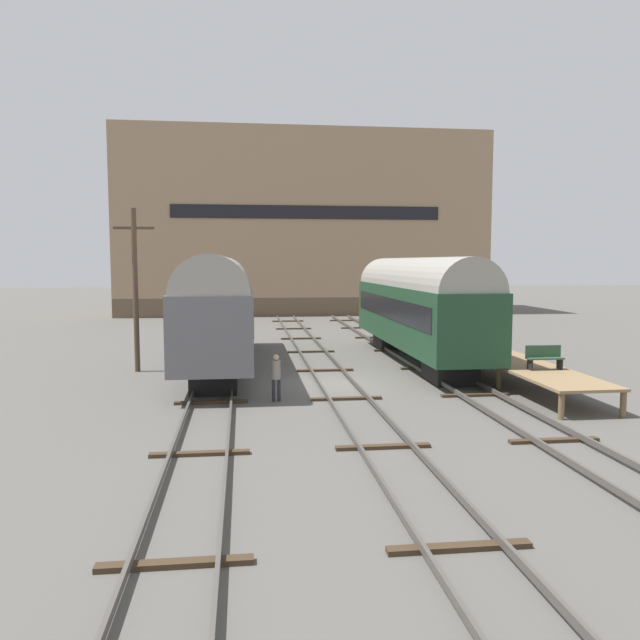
# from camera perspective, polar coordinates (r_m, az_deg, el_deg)

# --- Properties ---
(ground_plane) EXTENTS (200.00, 200.00, 0.00)m
(ground_plane) POSITION_cam_1_polar(r_m,az_deg,el_deg) (25.90, 1.34, -5.87)
(ground_plane) COLOR #56544F
(track_left) EXTENTS (2.60, 60.00, 0.26)m
(track_left) POSITION_cam_1_polar(r_m,az_deg,el_deg) (25.63, -9.58, -5.74)
(track_left) COLOR #4C4742
(track_left) RESTS_ON ground
(track_middle) EXTENTS (2.60, 60.00, 0.26)m
(track_middle) POSITION_cam_1_polar(r_m,az_deg,el_deg) (25.87, 1.35, -5.56)
(track_middle) COLOR #4C4742
(track_middle) RESTS_ON ground
(track_right) EXTENTS (2.60, 60.00, 0.26)m
(track_right) POSITION_cam_1_polar(r_m,az_deg,el_deg) (27.01, 11.70, -5.20)
(track_right) COLOR #4C4742
(track_right) RESTS_ON ground
(train_car_grey) EXTENTS (3.09, 16.97, 5.32)m
(train_car_grey) POSITION_cam_1_polar(r_m,az_deg,el_deg) (30.07, -9.27, 1.43)
(train_car_grey) COLOR black
(train_car_grey) RESTS_ON ground
(train_car_green) EXTENTS (2.97, 15.66, 5.24)m
(train_car_green) POSITION_cam_1_polar(r_m,az_deg,el_deg) (31.39, 8.88, 1.53)
(train_car_green) COLOR black
(train_car_green) RESTS_ON ground
(station_platform) EXTENTS (2.42, 10.25, 0.96)m
(station_platform) POSITION_cam_1_polar(r_m,az_deg,el_deg) (26.30, 18.15, -4.04)
(station_platform) COLOR #8C704C
(station_platform) RESTS_ON ground
(bench) EXTENTS (1.40, 0.40, 0.91)m
(bench) POSITION_cam_1_polar(r_m,az_deg,el_deg) (25.20, 19.82, -3.17)
(bench) COLOR #2D4C33
(bench) RESTS_ON station_platform
(person_worker) EXTENTS (0.32, 0.32, 1.72)m
(person_worker) POSITION_cam_1_polar(r_m,az_deg,el_deg) (22.61, -4.03, -4.87)
(person_worker) COLOR #282833
(person_worker) RESTS_ON ground
(utility_pole) EXTENTS (1.80, 0.24, 7.45)m
(utility_pole) POSITION_cam_1_polar(r_m,az_deg,el_deg) (29.60, -16.53, 2.90)
(utility_pole) COLOR #473828
(utility_pole) RESTS_ON ground
(warehouse_building) EXTENTS (35.05, 12.44, 17.31)m
(warehouse_building) POSITION_cam_1_polar(r_m,az_deg,el_deg) (63.66, -1.73, 8.62)
(warehouse_building) COLOR brown
(warehouse_building) RESTS_ON ground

